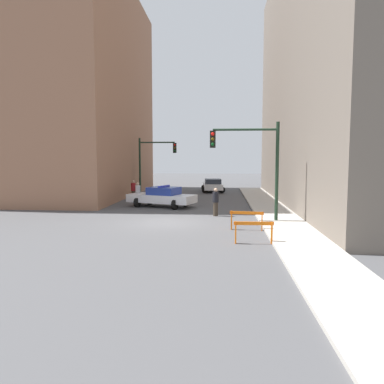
{
  "coord_description": "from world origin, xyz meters",
  "views": [
    {
      "loc": [
        2.92,
        -19.5,
        3.48
      ],
      "look_at": [
        0.99,
        5.81,
        1.11
      ],
      "focal_mm": 35.0,
      "sensor_mm": 36.0,
      "label": 1
    }
  ],
  "objects_px": {
    "traffic_light_near": "(255,156)",
    "barrier_front": "(254,229)",
    "pedestrian_corner": "(133,190)",
    "traffic_light_far": "(152,158)",
    "police_car": "(162,197)",
    "parked_car_near": "(213,185)",
    "pedestrian_sidewalk": "(216,202)",
    "barrier_mid": "(247,217)",
    "pedestrian_crossing": "(138,193)"
  },
  "relations": [
    {
      "from": "barrier_mid",
      "to": "pedestrian_sidewalk",
      "type": "bearing_deg",
      "value": 110.03
    },
    {
      "from": "traffic_light_far",
      "to": "barrier_front",
      "type": "distance_m",
      "value": 20.33
    },
    {
      "from": "pedestrian_crossing",
      "to": "pedestrian_corner",
      "type": "xyz_separation_m",
      "value": [
        -0.91,
        2.43,
        0.0
      ]
    },
    {
      "from": "traffic_light_far",
      "to": "pedestrian_crossing",
      "type": "xyz_separation_m",
      "value": [
        0.28,
        -7.08,
        -2.54
      ]
    },
    {
      "from": "parked_car_near",
      "to": "barrier_front",
      "type": "distance_m",
      "value": 22.62
    },
    {
      "from": "pedestrian_corner",
      "to": "traffic_light_far",
      "type": "bearing_deg",
      "value": 103.92
    },
    {
      "from": "traffic_light_far",
      "to": "pedestrian_crossing",
      "type": "height_order",
      "value": "traffic_light_far"
    },
    {
      "from": "pedestrian_crossing",
      "to": "police_car",
      "type": "bearing_deg",
      "value": -169.96
    },
    {
      "from": "parked_car_near",
      "to": "barrier_mid",
      "type": "xyz_separation_m",
      "value": [
        2.02,
        -19.7,
        -0.06
      ]
    },
    {
      "from": "traffic_light_far",
      "to": "pedestrian_sidewalk",
      "type": "bearing_deg",
      "value": -62.92
    },
    {
      "from": "police_car",
      "to": "parked_car_near",
      "type": "xyz_separation_m",
      "value": [
        3.29,
        11.73,
        -0.05
      ]
    },
    {
      "from": "parked_car_near",
      "to": "barrier_mid",
      "type": "distance_m",
      "value": 19.81
    },
    {
      "from": "traffic_light_near",
      "to": "pedestrian_corner",
      "type": "height_order",
      "value": "traffic_light_near"
    },
    {
      "from": "traffic_light_far",
      "to": "police_car",
      "type": "bearing_deg",
      "value": -74.61
    },
    {
      "from": "traffic_light_far",
      "to": "barrier_mid",
      "type": "bearing_deg",
      "value": -64.72
    },
    {
      "from": "traffic_light_near",
      "to": "pedestrian_sidewalk",
      "type": "bearing_deg",
      "value": 137.06
    },
    {
      "from": "parked_car_near",
      "to": "pedestrian_sidewalk",
      "type": "relative_size",
      "value": 2.66
    },
    {
      "from": "pedestrian_crossing",
      "to": "pedestrian_sidewalk",
      "type": "relative_size",
      "value": 1.0
    },
    {
      "from": "pedestrian_sidewalk",
      "to": "barrier_front",
      "type": "relative_size",
      "value": 1.04
    },
    {
      "from": "traffic_light_near",
      "to": "barrier_mid",
      "type": "distance_m",
      "value": 3.74
    },
    {
      "from": "barrier_front",
      "to": "barrier_mid",
      "type": "height_order",
      "value": "same"
    },
    {
      "from": "pedestrian_sidewalk",
      "to": "barrier_front",
      "type": "distance_m",
      "value": 7.22
    },
    {
      "from": "police_car",
      "to": "pedestrian_crossing",
      "type": "relative_size",
      "value": 3.04
    },
    {
      "from": "pedestrian_crossing",
      "to": "parked_car_near",
      "type": "bearing_deg",
      "value": -82.47
    },
    {
      "from": "traffic_light_far",
      "to": "pedestrian_sidewalk",
      "type": "relative_size",
      "value": 3.13
    },
    {
      "from": "pedestrian_corner",
      "to": "pedestrian_sidewalk",
      "type": "relative_size",
      "value": 1.0
    },
    {
      "from": "barrier_front",
      "to": "pedestrian_corner",
      "type": "bearing_deg",
      "value": 120.35
    },
    {
      "from": "barrier_front",
      "to": "traffic_light_far",
      "type": "bearing_deg",
      "value": 112.08
    },
    {
      "from": "parked_car_near",
      "to": "pedestrian_sidewalk",
      "type": "xyz_separation_m",
      "value": [
        0.49,
        -15.49,
        0.19
      ]
    },
    {
      "from": "police_car",
      "to": "pedestrian_sidewalk",
      "type": "distance_m",
      "value": 5.33
    },
    {
      "from": "barrier_front",
      "to": "barrier_mid",
      "type": "distance_m",
      "value": 2.82
    },
    {
      "from": "parked_car_near",
      "to": "barrier_front",
      "type": "height_order",
      "value": "parked_car_near"
    },
    {
      "from": "pedestrian_corner",
      "to": "barrier_front",
      "type": "xyz_separation_m",
      "value": [
        8.21,
        -14.02,
        -0.24
      ]
    },
    {
      "from": "pedestrian_crossing",
      "to": "traffic_light_near",
      "type": "bearing_deg",
      "value": 172.94
    },
    {
      "from": "traffic_light_far",
      "to": "pedestrian_sidewalk",
      "type": "distance_m",
      "value": 13.31
    },
    {
      "from": "traffic_light_near",
      "to": "barrier_front",
      "type": "relative_size",
      "value": 3.25
    },
    {
      "from": "pedestrian_corner",
      "to": "pedestrian_sidewalk",
      "type": "xyz_separation_m",
      "value": [
        6.58,
        -6.99,
        0.0
      ]
    },
    {
      "from": "barrier_mid",
      "to": "pedestrian_crossing",
      "type": "bearing_deg",
      "value": 129.41
    },
    {
      "from": "parked_car_near",
      "to": "pedestrian_crossing",
      "type": "xyz_separation_m",
      "value": [
        -5.18,
        -10.93,
        0.19
      ]
    },
    {
      "from": "traffic_light_far",
      "to": "pedestrian_corner",
      "type": "bearing_deg",
      "value": -97.79
    },
    {
      "from": "traffic_light_near",
      "to": "parked_car_near",
      "type": "height_order",
      "value": "traffic_light_near"
    },
    {
      "from": "parked_car_near",
      "to": "barrier_front",
      "type": "bearing_deg",
      "value": -88.68
    },
    {
      "from": "traffic_light_near",
      "to": "parked_car_near",
      "type": "xyz_separation_m",
      "value": [
        -2.57,
        17.43,
        -2.86
      ]
    },
    {
      "from": "pedestrian_corner",
      "to": "pedestrian_sidewalk",
      "type": "bearing_deg",
      "value": -25.0
    },
    {
      "from": "traffic_light_far",
      "to": "parked_car_near",
      "type": "height_order",
      "value": "traffic_light_far"
    },
    {
      "from": "traffic_light_near",
      "to": "pedestrian_corner",
      "type": "relative_size",
      "value": 3.13
    },
    {
      "from": "barrier_front",
      "to": "barrier_mid",
      "type": "relative_size",
      "value": 1.0
    },
    {
      "from": "traffic_light_near",
      "to": "pedestrian_crossing",
      "type": "relative_size",
      "value": 3.13
    },
    {
      "from": "traffic_light_far",
      "to": "parked_car_near",
      "type": "bearing_deg",
      "value": 35.2
    },
    {
      "from": "police_car",
      "to": "pedestrian_sidewalk",
      "type": "bearing_deg",
      "value": -114.92
    }
  ]
}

